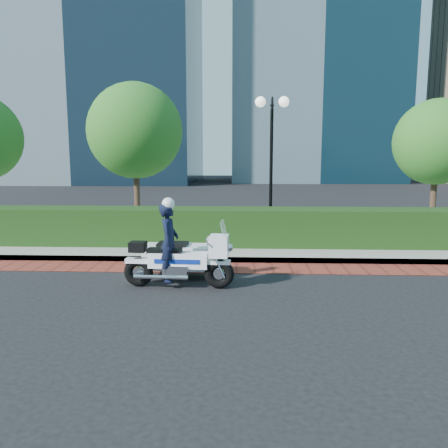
{
  "coord_description": "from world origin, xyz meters",
  "views": [
    {
      "loc": [
        0.14,
        -8.33,
        2.49
      ],
      "look_at": [
        -0.3,
        1.71,
        1.0
      ],
      "focal_mm": 35.0,
      "sensor_mm": 36.0,
      "label": 1
    }
  ],
  "objects_px": {
    "lamppost": "(271,144)",
    "tree_b": "(135,131)",
    "tree_c": "(437,142)",
    "police_motorcycle": "(177,254)"
  },
  "relations": [
    {
      "from": "tree_b",
      "to": "tree_c",
      "type": "bearing_deg",
      "value": -0.0
    },
    {
      "from": "tree_b",
      "to": "police_motorcycle",
      "type": "height_order",
      "value": "tree_b"
    },
    {
      "from": "lamppost",
      "to": "police_motorcycle",
      "type": "bearing_deg",
      "value": -113.79
    },
    {
      "from": "tree_b",
      "to": "tree_c",
      "type": "relative_size",
      "value": 1.14
    },
    {
      "from": "tree_b",
      "to": "tree_c",
      "type": "height_order",
      "value": "tree_b"
    },
    {
      "from": "tree_c",
      "to": "police_motorcycle",
      "type": "relative_size",
      "value": 1.97
    },
    {
      "from": "lamppost",
      "to": "tree_b",
      "type": "bearing_deg",
      "value": 163.89
    },
    {
      "from": "tree_b",
      "to": "police_motorcycle",
      "type": "bearing_deg",
      "value": -69.71
    },
    {
      "from": "lamppost",
      "to": "police_motorcycle",
      "type": "relative_size",
      "value": 1.92
    },
    {
      "from": "tree_c",
      "to": "lamppost",
      "type": "bearing_deg",
      "value": -166.7
    }
  ]
}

